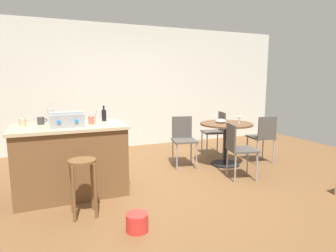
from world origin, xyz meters
name	(u,v)px	position (x,y,z in m)	size (l,w,h in m)	color
ground_plane	(171,184)	(0.00, 0.00, 0.00)	(8.80, 8.80, 0.00)	brown
back_wall	(123,87)	(0.00, 2.67, 1.35)	(8.00, 0.10, 2.70)	beige
kitchen_island	(71,159)	(-1.35, 0.23, 0.47)	(1.43, 0.85, 0.93)	brown
wooden_stool	(83,176)	(-1.28, -0.51, 0.46)	(0.30, 0.30, 0.65)	brown
dining_table	(226,133)	(1.30, 0.53, 0.58)	(0.92, 0.92, 0.76)	black
folding_chair_near	(216,130)	(1.53, 1.22, 0.52)	(0.48, 0.48, 0.87)	#47423D
folding_chair_far	(183,137)	(0.57, 0.76, 0.52)	(0.47, 0.47, 0.87)	#47423D
folding_chair_left	(238,147)	(1.05, -0.16, 0.50)	(0.49, 0.49, 0.86)	#47423D
folding_chair_right	(263,135)	(1.99, 0.37, 0.52)	(0.45, 0.45, 0.87)	#47423D
toolbox	(67,120)	(-1.37, 0.11, 1.02)	(0.41, 0.28, 0.19)	gray
bottle_0	(104,115)	(-0.86, 0.42, 1.01)	(0.07, 0.07, 0.22)	black
bottle_1	(97,119)	(-1.00, 0.10, 1.01)	(0.07, 0.07, 0.20)	#B7B2AD
bottle_2	(51,116)	(-1.56, 0.32, 1.04)	(0.08, 0.08, 0.30)	#B7B2AD
cup_0	(23,122)	(-1.90, 0.39, 0.98)	(0.12, 0.08, 0.10)	tan
cup_1	(76,120)	(-1.25, 0.38, 0.98)	(0.12, 0.09, 0.10)	white
cup_2	(41,121)	(-1.68, 0.43, 0.98)	(0.13, 0.09, 0.10)	#383838
cup_3	(91,120)	(-1.06, 0.20, 0.98)	(0.11, 0.08, 0.11)	#DB6651
cup_4	(67,119)	(-1.35, 0.52, 0.98)	(0.11, 0.07, 0.09)	#383838
wine_glass	(239,117)	(1.50, 0.45, 0.86)	(0.07, 0.07, 0.14)	silver
serving_bowl	(221,121)	(1.23, 0.61, 0.79)	(0.18, 0.18, 0.07)	white
plastic_bucket	(137,222)	(-0.83, -1.06, 0.09)	(0.23, 0.23, 0.18)	red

